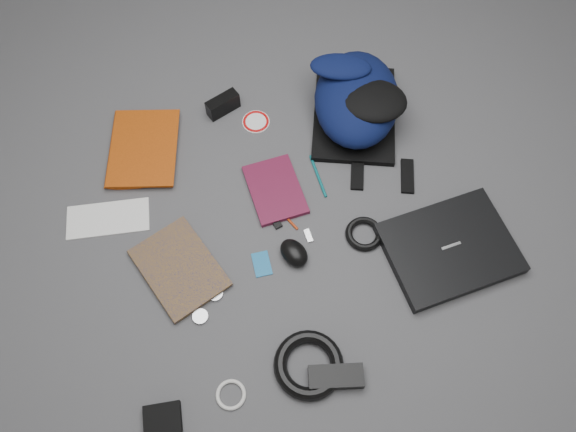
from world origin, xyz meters
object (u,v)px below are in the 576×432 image
object	(u,v)px
backpack	(357,99)
pouch	(163,423)
compact_camera	(223,105)
mouse	(294,253)
comic_book	(150,287)
textbook_red	(110,149)
laptop	(450,248)
power_brick	(336,377)
dvd_case	(275,190)

from	to	relation	value
backpack	pouch	bearing A→B (deg)	-114.62
compact_camera	mouse	xyz separation A→B (m)	(0.05, -0.57, -0.01)
backpack	compact_camera	bearing A→B (deg)	-178.22
comic_book	mouse	size ratio (longest dim) A/B	2.79
backpack	textbook_red	distance (m)	0.81
laptop	power_brick	world-z (taller)	same
compact_camera	power_brick	size ratio (longest dim) A/B	0.77
textbook_red	dvd_case	distance (m)	0.55
compact_camera	pouch	bearing A→B (deg)	-132.14
textbook_red	power_brick	world-z (taller)	power_brick
textbook_red	dvd_case	size ratio (longest dim) A/B	1.34
dvd_case	mouse	distance (m)	0.23
comic_book	pouch	size ratio (longest dim) A/B	2.82
dvd_case	mouse	world-z (taller)	mouse
laptop	dvd_case	distance (m)	0.55
mouse	textbook_red	bearing A→B (deg)	110.06
textbook_red	pouch	xyz separation A→B (m)	(-0.02, -0.86, -0.00)
pouch	compact_camera	bearing A→B (deg)	65.71
textbook_red	comic_book	bearing A→B (deg)	-69.87
pouch	textbook_red	bearing A→B (deg)	88.63
backpack	laptop	bearing A→B (deg)	-58.38
textbook_red	power_brick	xyz separation A→B (m)	(0.44, -0.90, 0.00)
power_brick	comic_book	bearing A→B (deg)	151.73
mouse	power_brick	size ratio (longest dim) A/B	0.66
textbook_red	power_brick	distance (m)	1.00
dvd_case	pouch	xyz separation A→B (m)	(-0.48, -0.56, 0.00)
power_brick	mouse	bearing A→B (deg)	104.75
power_brick	pouch	size ratio (longest dim) A/B	1.53
backpack	pouch	distance (m)	1.11
compact_camera	mouse	world-z (taller)	compact_camera
mouse	power_brick	bearing A→B (deg)	-111.01
backpack	comic_book	distance (m)	0.87
mouse	pouch	world-z (taller)	mouse
textbook_red	dvd_case	world-z (taller)	textbook_red
laptop	mouse	bearing A→B (deg)	162.30
textbook_red	compact_camera	size ratio (longest dim) A/B	2.60
textbook_red	power_brick	size ratio (longest dim) A/B	2.00
textbook_red	power_brick	bearing A→B (deg)	-46.71
textbook_red	dvd_case	xyz separation A→B (m)	(0.46, -0.30, -0.01)
textbook_red	dvd_case	bearing A→B (deg)	-16.28
comic_book	dvd_case	bearing A→B (deg)	5.73
dvd_case	mouse	size ratio (longest dim) A/B	2.26
comic_book	laptop	bearing A→B (deg)	-28.67
backpack	mouse	world-z (taller)	backpack
backpack	compact_camera	xyz separation A→B (m)	(-0.41, 0.16, -0.06)
pouch	mouse	bearing A→B (deg)	35.70
comic_book	compact_camera	size ratio (longest dim) A/B	2.40
textbook_red	pouch	size ratio (longest dim) A/B	3.06
comic_book	compact_camera	distance (m)	0.65
power_brick	backpack	bearing A→B (deg)	81.24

